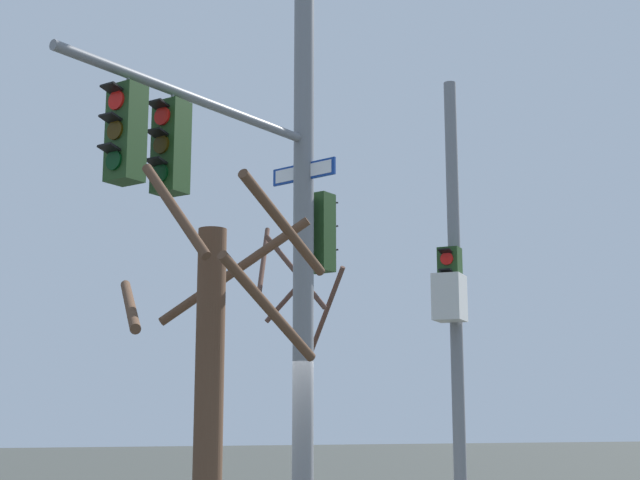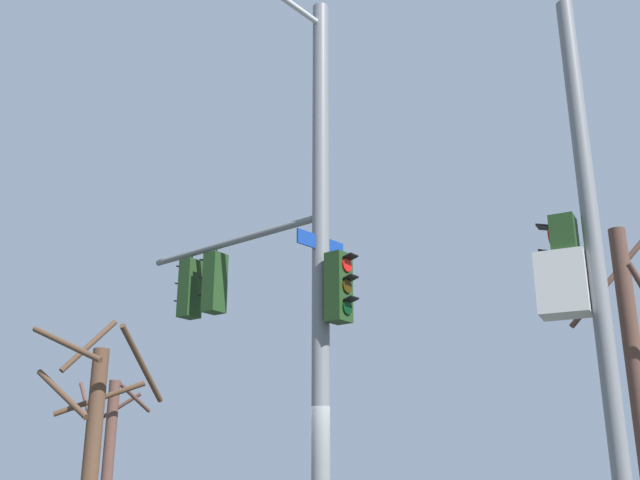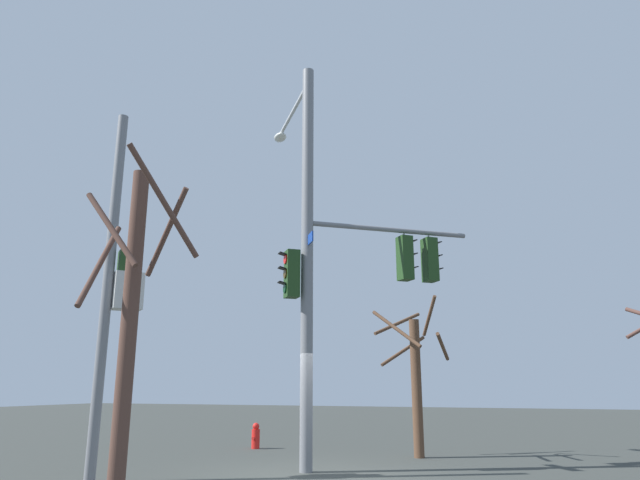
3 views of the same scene
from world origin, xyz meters
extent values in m
cylinder|color=slate|center=(0.33, 0.24, 4.80)|extent=(0.28, 0.28, 9.60)
cylinder|color=slate|center=(1.59, -1.45, 5.55)|extent=(2.61, 3.44, 0.12)
cube|color=#1E3D19|center=(1.83, -1.77, 4.85)|extent=(0.47, 0.46, 1.10)
cylinder|color=red|center=(1.94, -1.90, 5.19)|extent=(0.19, 0.17, 0.22)
cube|color=black|center=(1.99, -1.95, 5.31)|extent=(0.26, 0.26, 0.06)
cylinder|color=#352504|center=(1.94, -1.90, 4.85)|extent=(0.19, 0.17, 0.22)
cube|color=black|center=(1.99, -1.95, 4.97)|extent=(0.26, 0.26, 0.06)
cylinder|color=black|center=(1.94, -1.90, 4.51)|extent=(0.19, 0.17, 0.22)
cube|color=black|center=(1.99, -1.95, 4.63)|extent=(0.26, 0.26, 0.06)
cylinder|color=slate|center=(1.83, -1.77, 5.47)|extent=(0.04, 0.04, 0.15)
cube|color=#1E3D19|center=(2.24, -2.32, 4.85)|extent=(0.47, 0.46, 1.10)
cylinder|color=red|center=(2.34, -2.45, 5.19)|extent=(0.19, 0.16, 0.22)
cube|color=black|center=(2.39, -2.50, 5.31)|extent=(0.26, 0.26, 0.06)
cylinder|color=#352504|center=(2.34, -2.45, 4.85)|extent=(0.19, 0.16, 0.22)
cube|color=black|center=(2.39, -2.50, 4.97)|extent=(0.26, 0.26, 0.06)
cylinder|color=black|center=(2.34, -2.45, 4.51)|extent=(0.19, 0.16, 0.22)
cube|color=black|center=(2.39, -2.50, 4.63)|extent=(0.26, 0.26, 0.06)
cylinder|color=slate|center=(2.24, -2.32, 5.47)|extent=(0.04, 0.04, 0.15)
cube|color=#1E3D19|center=(0.12, 0.53, 4.29)|extent=(0.47, 0.46, 1.10)
cylinder|color=red|center=(0.01, 0.66, 4.63)|extent=(0.19, 0.16, 0.22)
cube|color=black|center=(-0.03, 0.71, 4.75)|extent=(0.26, 0.26, 0.06)
cylinder|color=#352504|center=(0.01, 0.66, 4.29)|extent=(0.19, 0.16, 0.22)
cube|color=black|center=(-0.03, 0.71, 4.41)|extent=(0.26, 0.26, 0.06)
cylinder|color=black|center=(0.01, 0.66, 3.95)|extent=(0.19, 0.16, 0.22)
cube|color=black|center=(-0.03, 0.71, 4.07)|extent=(0.26, 0.26, 0.06)
cube|color=navy|center=(0.33, 0.24, 5.09)|extent=(0.92, 0.65, 0.24)
cube|color=white|center=(0.34, 0.22, 5.09)|extent=(0.83, 0.57, 0.18)
cylinder|color=slate|center=(-2.28, 3.68, 3.84)|extent=(0.22, 0.22, 7.67)
cube|color=silver|center=(-1.97, 3.42, 3.73)|extent=(0.76, 0.75, 0.78)
cube|color=#1E3D19|center=(-2.03, 3.47, 4.05)|extent=(0.46, 0.47, 1.10)
cylinder|color=red|center=(-1.90, 3.36, 4.39)|extent=(0.17, 0.18, 0.22)
cube|color=black|center=(-1.85, 3.31, 4.51)|extent=(0.26, 0.26, 0.06)
cylinder|color=#352504|center=(-1.90, 3.36, 4.05)|extent=(0.17, 0.18, 0.22)
cube|color=black|center=(-1.85, 3.31, 4.17)|extent=(0.26, 0.26, 0.06)
cylinder|color=black|center=(-1.90, 3.36, 3.71)|extent=(0.17, 0.18, 0.22)
cube|color=black|center=(-1.85, 3.31, 3.83)|extent=(0.26, 0.26, 0.06)
cylinder|color=brown|center=(-4.30, 1.45, 2.65)|extent=(0.27, 0.27, 5.30)
cylinder|color=brown|center=(-3.80, 1.22, 4.35)|extent=(0.57, 1.10, 1.41)
cylinder|color=brown|center=(-4.53, 0.79, 4.62)|extent=(1.42, 0.57, 1.59)
cylinder|color=brown|center=(3.64, -7.60, 1.88)|extent=(0.27, 0.27, 3.76)
cylinder|color=brown|center=(3.51, -8.10, 3.16)|extent=(1.09, 0.35, 0.75)
cylinder|color=brown|center=(3.13, -7.24, 3.31)|extent=(0.81, 1.10, 0.61)
cylinder|color=brown|center=(4.31, -7.44, 3.33)|extent=(0.41, 1.41, 0.84)
cylinder|color=brown|center=(3.69, -1.58, 1.77)|extent=(0.27, 0.27, 3.54)
cylinder|color=brown|center=(3.01, -1.23, 3.25)|extent=(0.80, 1.46, 1.08)
cylinder|color=brown|center=(3.92, -1.97, 3.65)|extent=(0.88, 0.58, 1.03)
cylinder|color=brown|center=(4.20, -1.01, 3.50)|extent=(1.23, 1.12, 0.71)
cylinder|color=brown|center=(4.20, -1.15, 2.74)|extent=(0.97, 1.13, 0.87)
cylinder|color=brown|center=(3.68, -2.32, 2.79)|extent=(1.52, 0.11, 0.66)
camera|label=1|loc=(12.16, -3.03, 1.83)|focal=51.64mm
camera|label=2|loc=(2.98, 11.19, 1.46)|focal=41.02mm
camera|label=3|loc=(-11.78, -4.48, 1.79)|focal=31.96mm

